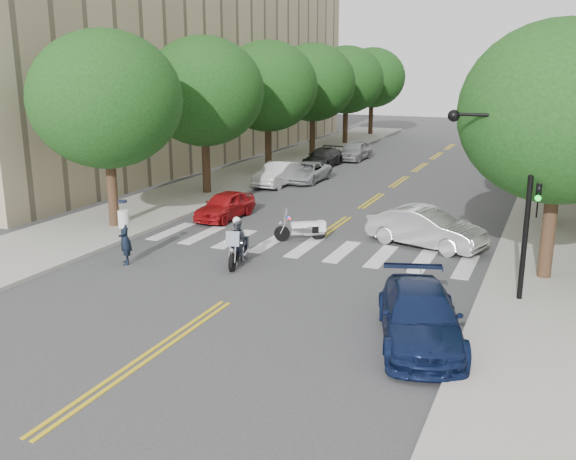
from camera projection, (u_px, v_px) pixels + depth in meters
The scene contains 26 objects.
ground at pixel (226, 303), 19.49m from camera, with size 140.00×140.00×0.00m, color #38383A.
sidewalk_left at pixel (259, 170), 42.64m from camera, with size 5.00×60.00×0.15m, color #9E9991.
sidewalk_right at pixel (569, 193), 35.39m from camera, with size 5.00×60.00×0.15m, color #9E9991.
tree_l_0 at pixel (106, 100), 26.77m from camera, with size 6.40×6.40×8.45m.
tree_l_1 at pixel (204, 92), 33.87m from camera, with size 6.40×6.40×8.45m.
tree_l_2 at pixel (268, 86), 40.98m from camera, with size 6.40×6.40×8.45m.
tree_l_3 at pixel (313, 83), 48.09m from camera, with size 6.40×6.40×8.45m.
tree_l_4 at pixel (346, 80), 55.19m from camera, with size 6.40×6.40×8.45m.
tree_l_5 at pixel (372, 78), 62.30m from camera, with size 6.40×6.40×8.45m.
tree_r_0 at pixel (561, 113), 20.04m from camera, with size 6.40×6.40×8.45m.
tree_r_1 at pixel (564, 99), 27.15m from camera, with size 6.40×6.40×8.45m.
tree_r_2 at pixel (566, 91), 34.26m from camera, with size 6.40×6.40×8.45m.
tree_r_3 at pixel (567, 86), 41.36m from camera, with size 6.40×6.40×8.45m.
tree_r_4 at pixel (568, 82), 48.47m from camera, with size 6.40×6.40×8.45m.
tree_r_5 at pixel (568, 80), 55.58m from camera, with size 6.40×6.40×8.45m.
traffic_signal_pole at pixel (513, 181), 18.70m from camera, with size 2.82×0.42×6.00m.
motorcycle_police at pixel (237, 243), 23.02m from camera, with size 0.89×2.15×1.77m.
motorcycle_parked at pixel (305, 229), 26.18m from camera, with size 1.93×1.35×1.39m.
officer_standing at pixel (125, 239), 23.00m from camera, with size 0.69×0.45×1.90m, color black.
convertible at pixel (426, 228), 25.19m from camera, with size 1.63×4.66×1.54m, color silver.
sedan_blue at pixel (420, 316), 16.57m from camera, with size 2.01×4.95×1.44m, color #0F1B40.
parked_car_a at pixel (225, 205), 29.75m from camera, with size 1.50×3.73×1.27m, color #AE1217.
parked_car_b at pixel (278, 174), 37.71m from camera, with size 1.46×4.18×1.38m, color silver.
parked_car_c at pixel (307, 172), 38.93m from camera, with size 1.93×4.19×1.16m, color #A0A3A7.
parked_car_d at pixel (323, 158), 44.45m from camera, with size 1.79×4.40×1.28m, color black.
parked_car_e at pixel (355, 150), 47.50m from camera, with size 1.67×4.14×1.41m, color gray.
Camera 1 is at (8.97, -16.05, 7.11)m, focal length 40.00 mm.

